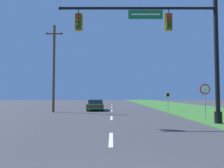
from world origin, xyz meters
name	(u,v)px	position (x,y,z in m)	size (l,w,h in m)	color
grass_verge_right	(183,107)	(10.50, 30.00, 0.02)	(10.00, 110.00, 0.04)	#38752D
road_center_line	(112,111)	(0.00, 22.00, 0.01)	(0.16, 34.80, 0.01)	silver
signal_mast	(177,44)	(4.00, 10.55, 4.85)	(9.89, 0.47, 7.91)	black
car_ahead	(96,105)	(-1.85, 22.65, 0.60)	(1.95, 4.35, 1.19)	black
stop_sign	(205,93)	(6.81, 13.30, 1.86)	(0.76, 0.07, 2.50)	gray
route_sign_post	(168,97)	(6.10, 21.08, 1.53)	(0.55, 0.06, 2.03)	gray
utility_pole_near	(54,67)	(-6.02, 19.97, 4.70)	(1.80, 0.26, 9.08)	brown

